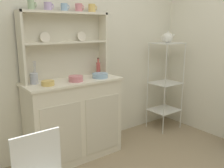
{
  "coord_description": "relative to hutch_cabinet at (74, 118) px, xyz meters",
  "views": [
    {
      "loc": [
        -1.42,
        -0.96,
        1.47
      ],
      "look_at": [
        0.12,
        1.12,
        0.86
      ],
      "focal_mm": 38.93,
      "sensor_mm": 36.0,
      "label": 1
    }
  ],
  "objects": [
    {
      "name": "cup_gold_4",
      "position": [
        0.34,
        0.12,
        1.21
      ],
      "size": [
        0.1,
        0.08,
        0.09
      ],
      "color": "#DBB760",
      "rests_on": "hutch_shelf_unit"
    },
    {
      "name": "bowl_cream_small",
      "position": [
        0.31,
        -0.07,
        0.47
      ],
      "size": [
        0.18,
        0.18,
        0.05
      ],
      "primitive_type": "cylinder",
      "color": "#8EB2D1",
      "rests_on": "hutch_cabinet"
    },
    {
      "name": "utensil_jar",
      "position": [
        -0.39,
        0.08,
        0.5
      ],
      "size": [
        0.08,
        0.08,
        0.23
      ],
      "color": "#B2B7C6",
      "rests_on": "hutch_cabinet"
    },
    {
      "name": "bowl_mixing_large",
      "position": [
        -0.31,
        -0.07,
        0.47
      ],
      "size": [
        0.13,
        0.13,
        0.05
      ],
      "primitive_type": "cylinder",
      "color": "#DBB760",
      "rests_on": "hutch_cabinet"
    },
    {
      "name": "bowl_floral_medium",
      "position": [
        0.0,
        -0.07,
        0.47
      ],
      "size": [
        0.15,
        0.15,
        0.06
      ],
      "primitive_type": "cylinder",
      "color": "#D17A84",
      "rests_on": "hutch_cabinet"
    },
    {
      "name": "cup_lilac_1",
      "position": [
        -0.18,
        0.12,
        1.21
      ],
      "size": [
        0.09,
        0.08,
        0.08
      ],
      "color": "#B79ECC",
      "rests_on": "hutch_shelf_unit"
    },
    {
      "name": "hutch_cabinet",
      "position": [
        0.0,
        0.0,
        0.0
      ],
      "size": [
        1.06,
        0.45,
        0.91
      ],
      "color": "silver",
      "rests_on": "ground"
    },
    {
      "name": "bakers_rack",
      "position": [
        1.47,
        -0.04,
        0.28
      ],
      "size": [
        0.4,
        0.35,
        1.26
      ],
      "color": "silver",
      "rests_on": "ground"
    },
    {
      "name": "cup_sky_2",
      "position": [
        -0.0,
        0.12,
        1.21
      ],
      "size": [
        0.09,
        0.07,
        0.08
      ],
      "color": "#8EB2D1",
      "rests_on": "hutch_shelf_unit"
    },
    {
      "name": "wall_back",
      "position": [
        0.23,
        0.26,
        0.78
      ],
      "size": [
        3.84,
        0.05,
        2.5
      ],
      "primitive_type": "cube",
      "color": "silver",
      "rests_on": "ground"
    },
    {
      "name": "porcelain_teapot",
      "position": [
        1.47,
        -0.04,
        0.86
      ],
      "size": [
        0.23,
        0.14,
        0.16
      ],
      "color": "white",
      "rests_on": "bakers_rack"
    },
    {
      "name": "jam_bottle",
      "position": [
        0.39,
        0.09,
        0.52
      ],
      "size": [
        0.05,
        0.05,
        0.21
      ],
      "color": "#B74C47",
      "rests_on": "hutch_cabinet"
    },
    {
      "name": "cup_sage_0",
      "position": [
        -0.35,
        0.12,
        1.21
      ],
      "size": [
        0.08,
        0.07,
        0.09
      ],
      "color": "#9EB78E",
      "rests_on": "hutch_shelf_unit"
    },
    {
      "name": "hutch_shelf_unit",
      "position": [
        0.0,
        0.16,
        0.86
      ],
      "size": [
        0.99,
        0.18,
        0.72
      ],
      "color": "beige",
      "rests_on": "hutch_cabinet"
    },
    {
      "name": "cup_rose_3",
      "position": [
        0.17,
        0.12,
        1.21
      ],
      "size": [
        0.09,
        0.08,
        0.09
      ],
      "color": "#D17A84",
      "rests_on": "hutch_shelf_unit"
    }
  ]
}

